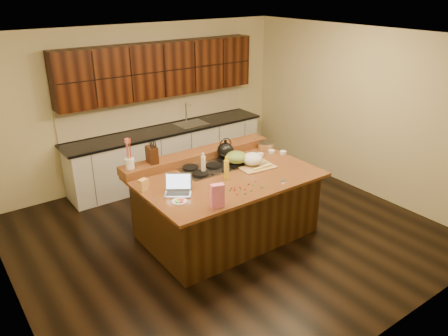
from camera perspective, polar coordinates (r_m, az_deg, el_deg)
room at (r=5.74m, az=0.29°, el=3.05°), size 5.52×5.02×2.72m
island at (r=6.10m, az=0.28°, el=-4.78°), size 2.40×1.60×0.92m
back_ledge at (r=6.41m, az=-3.41°, el=1.69°), size 2.40×0.30×0.12m
cooktop at (r=6.12m, az=-1.37°, el=0.19°), size 0.92×0.52×0.05m
back_counter at (r=7.80m, az=-7.64°, el=5.52°), size 3.70×0.66×2.40m
kettle at (r=6.32m, az=0.19°, el=2.35°), size 0.26×0.26×0.22m
green_bowl at (r=6.14m, az=1.61°, el=1.42°), size 0.39×0.39×0.17m
laptop at (r=5.41m, az=-6.02°, el=-2.60°), size 0.42×0.40×0.23m
oil_bottle at (r=5.70m, az=0.32°, el=-0.25°), size 0.08×0.08×0.27m
vinegar_bottle at (r=5.89m, az=-2.72°, el=0.39°), size 0.07×0.07×0.25m
wooden_tray at (r=6.14m, az=3.85°, el=0.97°), size 0.52×0.41×0.20m
ramekin_a at (r=6.66m, az=7.73°, el=2.01°), size 0.11×0.11×0.04m
ramekin_b at (r=6.68m, az=6.23°, el=2.15°), size 0.11×0.11×0.04m
ramekin_c at (r=6.53m, az=4.76°, el=1.74°), size 0.13×0.13×0.04m
strainer_bowl at (r=6.82m, az=5.50°, el=2.85°), size 0.27×0.27×0.09m
kitchen_timer at (r=5.73m, az=7.77°, el=-1.46°), size 0.08×0.08×0.07m
pink_bag at (r=5.01m, az=-0.87°, el=-3.65°), size 0.17×0.12×0.29m
candy_plate at (r=5.21m, az=-5.86°, el=-4.37°), size 0.24×0.24×0.01m
package_box at (r=5.52m, az=-10.49°, el=-2.18°), size 0.12×0.10×0.15m
utensil_crock at (r=5.90m, az=-12.21°, el=0.60°), size 0.16×0.16×0.14m
knife_block at (r=6.01m, az=-9.40°, el=1.72°), size 0.13×0.20×0.23m
gumdrop_0 at (r=5.34m, az=1.74°, el=-3.46°), size 0.02×0.02×0.02m
gumdrop_1 at (r=5.56m, az=5.13°, el=-2.43°), size 0.02×0.02×0.02m
gumdrop_2 at (r=5.71m, az=4.17°, el=-1.68°), size 0.02×0.02×0.02m
gumdrop_3 at (r=5.44m, az=3.59°, el=-2.97°), size 0.02×0.02×0.02m
gumdrop_4 at (r=5.50m, az=0.96°, el=-2.61°), size 0.02×0.02×0.02m
gumdrop_5 at (r=5.47m, az=2.22°, el=-2.80°), size 0.02×0.02×0.02m
gumdrop_6 at (r=5.44m, az=1.40°, el=-2.91°), size 0.02×0.02×0.02m
gumdrop_7 at (r=5.44m, az=0.76°, el=-2.93°), size 0.02×0.02×0.02m
gumdrop_8 at (r=5.52m, az=2.11°, el=-2.52°), size 0.02×0.02×0.02m
gumdrop_9 at (r=5.37m, az=2.80°, el=-3.34°), size 0.02×0.02×0.02m
gumdrop_10 at (r=5.61m, az=3.27°, el=-2.11°), size 0.02×0.02×0.02m
gumdrop_11 at (r=5.60m, az=3.80°, el=-2.20°), size 0.02×0.02×0.02m
gumdrop_12 at (r=5.47m, az=2.74°, el=-2.83°), size 0.02×0.02×0.02m
gumdrop_13 at (r=5.53m, az=4.89°, el=-2.54°), size 0.02×0.02×0.02m
gumdrop_14 at (r=5.49m, az=1.37°, el=-2.66°), size 0.02×0.02×0.02m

